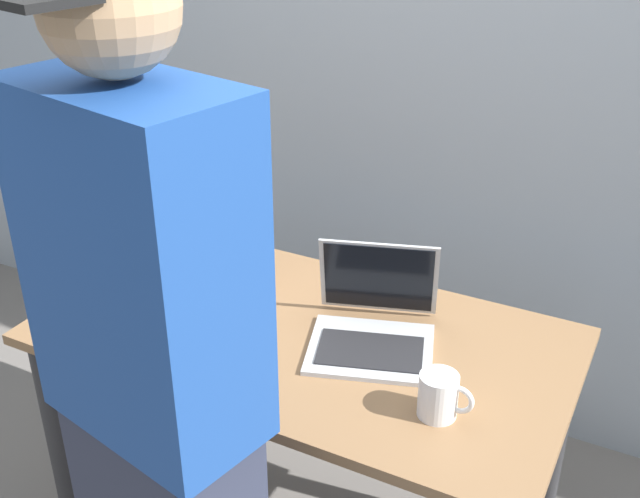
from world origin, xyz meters
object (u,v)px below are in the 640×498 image
at_px(beer_bottle_amber, 244,237).
at_px(beer_bottle_dark, 193,254).
at_px(person_figure, 160,427).
at_px(coffee_mug, 439,396).
at_px(laptop, 374,321).

bearing_deg(beer_bottle_amber, beer_bottle_dark, -114.60).
bearing_deg(person_figure, coffee_mug, 49.79).
bearing_deg(laptop, person_figure, -101.68).
bearing_deg(coffee_mug, person_figure, -130.21).
relative_size(laptop, coffee_mug, 3.16).
bearing_deg(beer_bottle_dark, person_figure, -58.60).
height_order(beer_bottle_dark, coffee_mug, beer_bottle_dark).
bearing_deg(beer_bottle_dark, beer_bottle_amber, 65.40).
relative_size(laptop, beer_bottle_amber, 1.24).
relative_size(beer_bottle_dark, person_figure, 0.18).
bearing_deg(coffee_mug, beer_bottle_dark, 166.40).
bearing_deg(beer_bottle_amber, laptop, -15.49).
bearing_deg(beer_bottle_amber, coffee_mug, -25.52).
distance_m(laptop, person_figure, 0.69).
height_order(laptop, coffee_mug, laptop).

